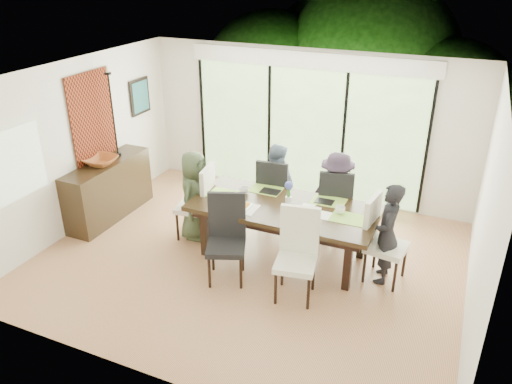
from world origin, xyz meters
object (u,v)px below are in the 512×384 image
at_px(chair_right_end, 387,241).
at_px(chair_far_left, 276,191).
at_px(chair_far_right, 336,202).
at_px(sideboard, 109,190).
at_px(cup_c, 340,210).
at_px(person_left_end, 195,195).
at_px(person_right_end, 387,234).
at_px(vase, 288,201).
at_px(table_top, 284,208).
at_px(cup_b, 291,208).
at_px(chair_near_right, 296,257).
at_px(chair_left_end, 194,201).
at_px(cup_a, 244,190).
at_px(laptop, 228,197).
at_px(chair_near_left, 226,241).
at_px(person_far_left, 276,186).
at_px(person_far_right, 336,197).
at_px(bowl, 100,161).

relative_size(chair_right_end, chair_far_left, 1.00).
xyz_separation_m(chair_far_right, sideboard, (-3.73, -0.84, -0.12)).
bearing_deg(cup_c, person_left_end, -177.49).
bearing_deg(person_right_end, vase, -97.14).
bearing_deg(table_top, cup_b, -33.69).
relative_size(table_top, person_right_end, 1.86).
bearing_deg(vase, chair_far_right, 57.99).
relative_size(chair_near_right, sideboard, 0.70).
bearing_deg(chair_left_end, chair_near_right, 57.44).
relative_size(chair_near_right, cup_a, 8.87).
height_order(chair_far_left, cup_c, chair_far_left).
bearing_deg(cup_c, chair_far_left, 149.04).
xyz_separation_m(laptop, cup_c, (1.65, 0.20, 0.04)).
xyz_separation_m(table_top, chair_near_right, (0.50, -0.87, -0.19)).
bearing_deg(cup_a, chair_far_right, 29.25).
height_order(chair_right_end, chair_far_left, same).
height_order(chair_near_right, person_left_end, person_left_end).
bearing_deg(chair_near_left, vase, 37.60).
distance_m(table_top, person_far_left, 0.95).
distance_m(person_far_left, cup_c, 1.46).
height_order(person_far_left, cup_b, person_far_left).
xyz_separation_m(chair_right_end, cup_c, (-0.70, 0.10, 0.28)).
relative_size(chair_near_right, person_far_right, 0.85).
bearing_deg(cup_b, person_left_end, 176.49).
bearing_deg(chair_near_left, chair_left_end, 117.44).
bearing_deg(person_far_left, person_far_right, -172.18).
bearing_deg(person_left_end, sideboard, 85.48).
distance_m(chair_far_left, chair_far_right, 1.00).
xyz_separation_m(person_left_end, vase, (1.53, 0.05, 0.18)).
bearing_deg(cup_a, chair_left_end, -169.38).
height_order(cup_a, cup_b, cup_a).
relative_size(chair_right_end, laptop, 3.33).
height_order(chair_near_left, sideboard, chair_near_left).
distance_m(vase, laptop, 0.91).
xyz_separation_m(chair_far_left, laptop, (-0.40, -0.95, 0.24)).
relative_size(chair_far_left, person_left_end, 0.85).
bearing_deg(person_far_right, person_left_end, 33.19).
distance_m(chair_far_right, laptop, 1.71).
height_order(chair_near_right, person_right_end, person_right_end).
xyz_separation_m(person_left_end, person_far_right, (2.03, 0.83, 0.00)).
relative_size(person_far_right, laptop, 3.91).
relative_size(laptop, sideboard, 0.21).
relative_size(person_right_end, cup_c, 10.40).
distance_m(person_right_end, cup_b, 1.34).
distance_m(chair_left_end, bowl, 1.74).
relative_size(chair_far_left, chair_far_right, 1.00).
bearing_deg(person_left_end, laptop, -103.13).
bearing_deg(laptop, chair_near_left, -106.19).
bearing_deg(cup_a, laptop, -120.96).
bearing_deg(chair_far_right, vase, 46.66).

